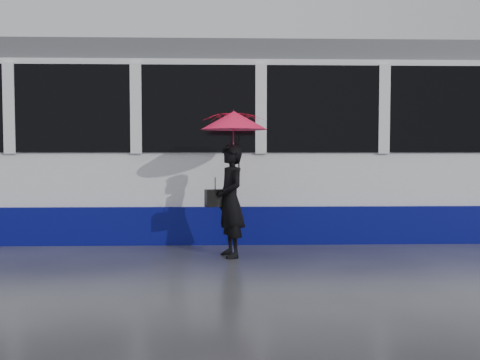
{
  "coord_description": "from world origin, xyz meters",
  "views": [
    {
      "loc": [
        0.5,
        -7.35,
        1.51
      ],
      "look_at": [
        0.74,
        0.38,
        1.1
      ],
      "focal_mm": 40.0,
      "sensor_mm": 36.0,
      "label": 1
    }
  ],
  "objects": [
    {
      "name": "handbag",
      "position": [
        0.38,
        0.29,
        0.85
      ],
      "size": [
        0.31,
        0.21,
        0.43
      ],
      "rotation": [
        0.0,
        0.0,
        0.34
      ],
      "color": "black",
      "rests_on": "ground"
    },
    {
      "name": "rails",
      "position": [
        0.0,
        2.5,
        0.01
      ],
      "size": [
        34.0,
        1.51,
        0.02
      ],
      "color": "#3F3D38",
      "rests_on": "ground"
    },
    {
      "name": "umbrella",
      "position": [
        0.65,
        0.27,
        1.77
      ],
      "size": [
        1.21,
        1.21,
        1.09
      ],
      "rotation": [
        0.0,
        0.0,
        0.34
      ],
      "color": "#FF1589",
      "rests_on": "ground"
    },
    {
      "name": "woman",
      "position": [
        0.6,
        0.27,
        0.81
      ],
      "size": [
        0.56,
        0.68,
        1.62
      ],
      "primitive_type": "imported",
      "rotation": [
        0.0,
        0.0,
        -1.23
      ],
      "color": "black",
      "rests_on": "ground"
    },
    {
      "name": "ground",
      "position": [
        0.0,
        0.0,
        0.0
      ],
      "size": [
        90.0,
        90.0,
        0.0
      ],
      "primitive_type": "plane",
      "color": "#29292E",
      "rests_on": "ground"
    },
    {
      "name": "tram",
      "position": [
        3.6,
        2.5,
        1.64
      ],
      "size": [
        26.0,
        2.56,
        3.35
      ],
      "color": "white",
      "rests_on": "ground"
    }
  ]
}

